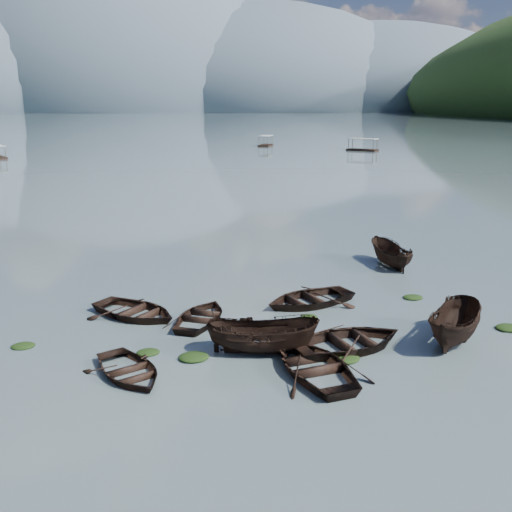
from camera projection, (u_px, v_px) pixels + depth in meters
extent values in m
plane|color=#4F5F63|center=(311.00, 407.00, 18.78)|extent=(2400.00, 2400.00, 0.00)
ellipsoid|color=#475666|center=(129.00, 111.00, 869.39)|extent=(520.00, 520.00, 340.00)
ellipsoid|color=#475666|center=(258.00, 110.00, 898.75)|extent=(520.00, 520.00, 260.00)
ellipsoid|color=#475666|center=(368.00, 110.00, 925.17)|extent=(520.00, 520.00, 220.00)
imported|color=black|center=(129.00, 376.00, 20.97)|extent=(4.17, 4.66, 0.80)
imported|color=black|center=(202.00, 321.00, 26.25)|extent=(4.25, 4.81, 0.82)
imported|color=black|center=(263.00, 353.00, 22.88)|extent=(4.75, 2.56, 1.74)
imported|color=black|center=(314.00, 372.00, 21.25)|extent=(4.26, 5.32, 0.98)
imported|color=black|center=(349.00, 349.00, 23.29)|extent=(5.67, 4.65, 1.02)
imported|color=black|center=(454.00, 342.00, 23.92)|extent=(4.39, 4.74, 1.82)
imported|color=black|center=(135.00, 316.00, 26.82)|extent=(5.59, 5.47, 0.95)
imported|color=black|center=(309.00, 304.00, 28.49)|extent=(5.64, 4.84, 0.98)
imported|color=black|center=(390.00, 266.00, 35.24)|extent=(1.92, 4.42, 1.67)
ellipsoid|color=black|center=(194.00, 359.00, 22.36)|extent=(1.21, 0.99, 0.26)
ellipsoid|color=black|center=(148.00, 353.00, 22.84)|extent=(0.94, 0.75, 0.21)
ellipsoid|color=black|center=(345.00, 360.00, 22.23)|extent=(1.21, 0.97, 0.26)
ellipsoid|color=black|center=(309.00, 317.00, 26.70)|extent=(0.78, 0.66, 0.17)
ellipsoid|color=black|center=(509.00, 329.00, 25.29)|extent=(1.20, 0.95, 0.25)
ellipsoid|color=black|center=(23.00, 347.00, 23.45)|extent=(0.97, 0.78, 0.21)
ellipsoid|color=black|center=(251.00, 333.00, 24.86)|extent=(1.10, 0.92, 0.23)
ellipsoid|color=black|center=(413.00, 298.00, 29.31)|extent=(1.03, 0.83, 0.23)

